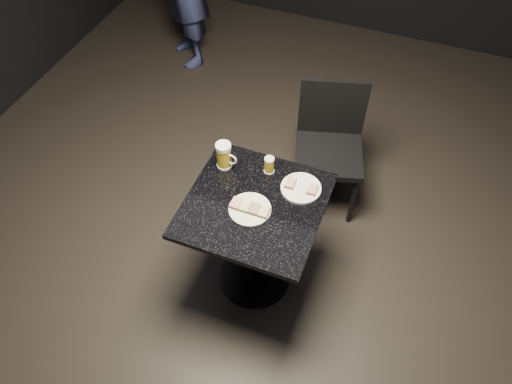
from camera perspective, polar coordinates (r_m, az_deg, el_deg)
floor at (r=3.18m, az=-0.13°, el=-9.71°), size 6.00×6.00×0.00m
room_shell at (r=1.83m, az=-0.24°, el=20.33°), size 6.00×6.00×6.00m
plate_large at (r=2.53m, az=-0.70°, el=-2.01°), size 0.22×0.22×0.01m
plate_small at (r=2.63m, az=5.16°, el=0.44°), size 0.21×0.21×0.01m
table at (r=2.76m, az=-0.15°, el=-4.44°), size 0.70×0.70×0.75m
beer_mug at (r=2.68m, az=-3.66°, el=4.19°), size 0.12×0.09×0.16m
beer_tumbler at (r=2.67m, az=1.52°, el=3.12°), size 0.06×0.06×0.10m
chair at (r=3.26m, az=8.43°, el=5.84°), size 0.53×0.53×0.88m
canapes_on_plate_large at (r=2.52m, az=-0.71°, el=-1.78°), size 0.20×0.07×0.02m
canapes_on_plate_small at (r=2.62m, az=5.18°, el=0.67°), size 0.17×0.07×0.02m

